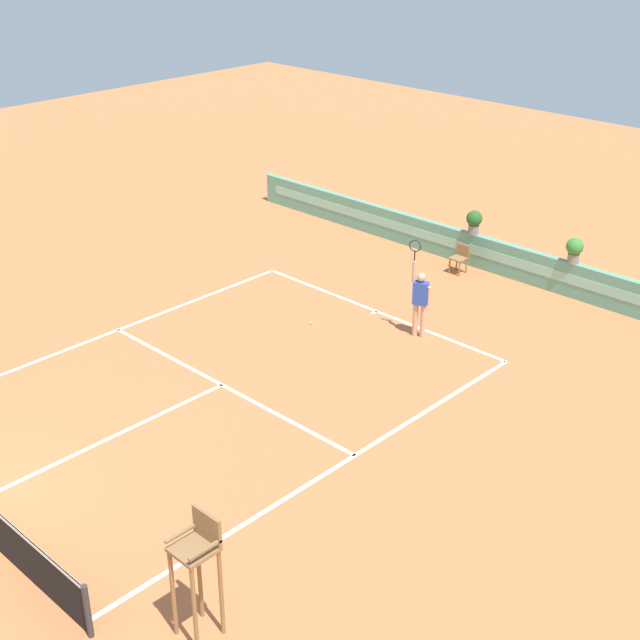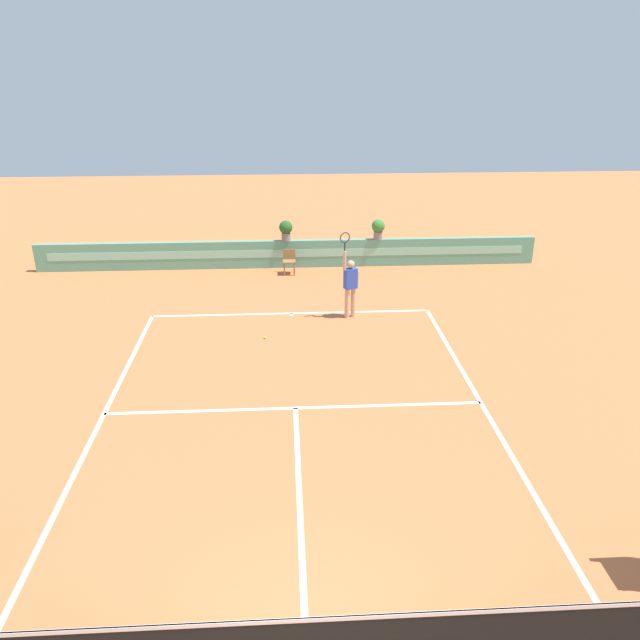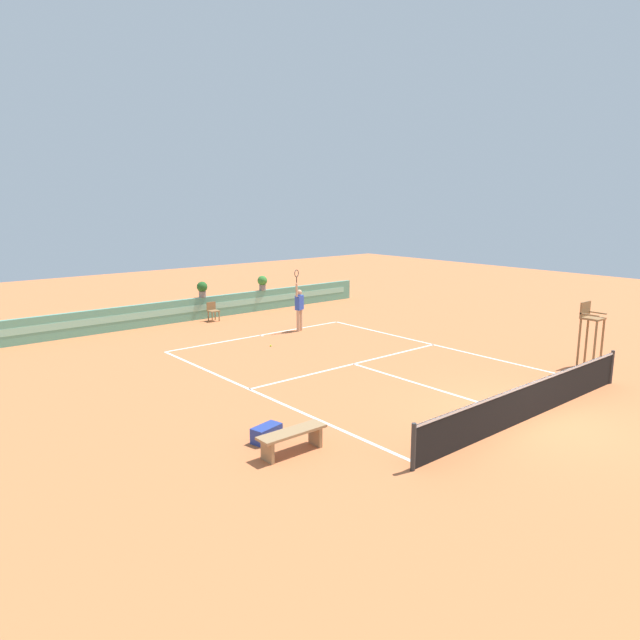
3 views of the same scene
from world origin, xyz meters
name	(u,v)px [view 2 (image 2 of 3)]	position (x,y,z in m)	size (l,w,h in m)	color
ground_plane	(296,418)	(0.00, 6.00, 0.00)	(60.00, 60.00, 0.00)	#C66B3D
court_lines	(295,401)	(0.00, 6.72, 0.00)	(8.32, 11.94, 0.01)	white
back_wall_barrier	(289,254)	(0.00, 16.39, 0.50)	(18.00, 0.21, 1.00)	#599E84
ball_kid_chair	(289,260)	(-0.01, 15.66, 0.48)	(0.44, 0.44, 0.85)	olive
tennis_player	(350,283)	(1.71, 11.51, 1.05)	(0.59, 0.33, 2.58)	tan
tennis_ball_near_baseline	(265,338)	(-0.74, 10.11, 0.03)	(0.07, 0.07, 0.07)	#CCE033
potted_plant_centre	(286,229)	(-0.10, 16.39, 1.41)	(0.48, 0.48, 0.72)	gray
potted_plant_right	(378,228)	(3.22, 16.39, 1.41)	(0.48, 0.48, 0.72)	gray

